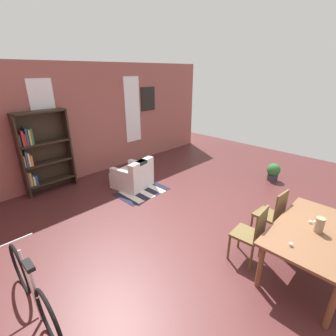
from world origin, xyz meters
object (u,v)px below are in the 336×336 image
dining_chair_far_left (252,233)px  bicycle_second (33,291)px  dining_table (317,236)px  armchair_white (133,176)px  vase_on_table (319,225)px  bookshelf_tall (42,152)px  potted_plant_by_shelf (273,172)px  dining_chair_far_right (273,213)px

dining_chair_far_left → bicycle_second: 3.00m
dining_table → armchair_white: (0.00, 4.10, -0.37)m
vase_on_table → armchair_white: vase_on_table is taller
bookshelf_tall → potted_plant_by_shelf: bookshelf_tall is taller
bookshelf_tall → potted_plant_by_shelf: 5.85m
dining_chair_far_right → bookshelf_tall: bookshelf_tall is taller
bookshelf_tall → potted_plant_by_shelf: bearing=-39.7°
dining_chair_far_left → vase_on_table: bearing=-64.2°
vase_on_table → dining_chair_far_left: bearing=115.8°
bookshelf_tall → armchair_white: bearing=-39.7°
dining_chair_far_right → armchair_white: 3.39m
vase_on_table → dining_chair_far_left: 0.89m
bookshelf_tall → vase_on_table: bearing=-73.7°
dining_chair_far_right → dining_chair_far_left: bearing=-180.0°
bookshelf_tall → bicycle_second: bearing=-113.3°
dining_chair_far_left → armchair_white: size_ratio=1.00×
dining_chair_far_left → bookshelf_tall: (-1.23, 4.69, 0.48)m
potted_plant_by_shelf → dining_chair_far_right: bearing=-158.5°
vase_on_table → potted_plant_by_shelf: (2.88, 1.73, -0.59)m
dining_table → potted_plant_by_shelf: (2.87, 1.73, -0.40)m
dining_chair_far_right → potted_plant_by_shelf: size_ratio=2.02×
dining_table → potted_plant_by_shelf: dining_table is taller
vase_on_table → dining_chair_far_left: dining_chair_far_left is taller
dining_chair_far_right → dining_chair_far_left: (-0.74, -0.00, 0.00)m
vase_on_table → dining_chair_far_right: size_ratio=0.23×
vase_on_table → dining_table: bearing=0.0°
armchair_white → bicycle_second: size_ratio=0.56×
dining_table → armchair_white: 4.12m
armchair_white → potted_plant_by_shelf: armchair_white is taller
dining_chair_far_right → bookshelf_tall: bearing=112.8°
dining_chair_far_left → dining_chair_far_right: bearing=0.0°
dining_chair_far_right → bicycle_second: size_ratio=0.56×
dining_table → bookshelf_tall: size_ratio=0.87×
armchair_white → potted_plant_by_shelf: (2.86, -2.38, -0.03)m
dining_table → bicycle_second: bearing=144.3°
vase_on_table → armchair_white: 4.14m
dining_chair_far_left → potted_plant_by_shelf: dining_chair_far_left is taller
dining_chair_far_right → armchair_white: (-0.37, 3.36, -0.23)m
dining_chair_far_right → dining_table: bearing=-116.6°
vase_on_table → potted_plant_by_shelf: bearing=31.0°
vase_on_table → dining_chair_far_right: (0.38, 0.74, -0.32)m
dining_table → potted_plant_by_shelf: bearing=31.1°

